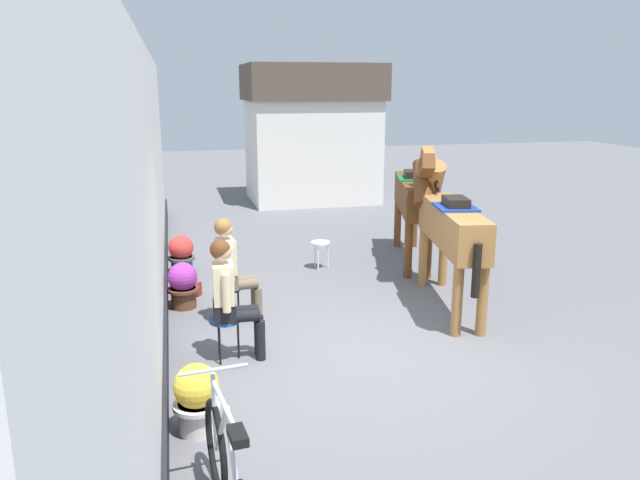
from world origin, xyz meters
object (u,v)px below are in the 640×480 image
(seated_visitor_far, at_px, (231,265))
(spare_stool_white, at_px, (320,245))
(flower_planter_inner_far, at_px, (183,284))
(flower_planter_farthest, at_px, (181,254))
(saddled_horse_far, at_px, (414,197))
(flower_planter_nearest, at_px, (197,397))
(seated_visitor_near, at_px, (230,293))
(satchel_bag, at_px, (191,289))
(saddled_horse_near, at_px, (450,224))

(seated_visitor_far, relative_size, spare_stool_white, 3.02)
(flower_planter_inner_far, relative_size, flower_planter_farthest, 1.00)
(saddled_horse_far, relative_size, flower_planter_inner_far, 4.56)
(flower_planter_nearest, xyz_separation_m, flower_planter_inner_far, (-0.04, 3.22, 0.00))
(seated_visitor_near, xyz_separation_m, flower_planter_nearest, (-0.44, -1.42, -0.44))
(flower_planter_inner_far, distance_m, satchel_bag, 0.56)
(saddled_horse_far, xyz_separation_m, flower_planter_nearest, (-3.84, -4.53, -0.82))
(flower_planter_nearest, distance_m, flower_planter_farthest, 4.83)
(seated_visitor_far, bearing_deg, seated_visitor_near, -96.48)
(saddled_horse_far, relative_size, spare_stool_white, 6.35)
(seated_visitor_near, bearing_deg, flower_planter_nearest, -107.21)
(saddled_horse_far, bearing_deg, seated_visitor_far, -148.12)
(flower_planter_nearest, relative_size, spare_stool_white, 1.39)
(flower_planter_inner_far, bearing_deg, flower_planter_farthest, 89.53)
(seated_visitor_far, relative_size, saddled_horse_far, 0.48)
(saddled_horse_far, bearing_deg, flower_planter_inner_far, -161.34)
(flower_planter_farthest, relative_size, spare_stool_white, 1.39)
(flower_planter_inner_far, bearing_deg, saddled_horse_far, 18.66)
(flower_planter_inner_far, distance_m, flower_planter_farthest, 1.61)
(saddled_horse_near, height_order, satchel_bag, saddled_horse_near)
(seated_visitor_near, xyz_separation_m, flower_planter_farthest, (-0.47, 3.41, -0.44))
(saddled_horse_near, bearing_deg, seated_visitor_far, 179.69)
(flower_planter_nearest, bearing_deg, saddled_horse_near, 35.02)
(seated_visitor_near, height_order, saddled_horse_far, saddled_horse_far)
(saddled_horse_near, distance_m, flower_planter_farthest, 4.34)
(saddled_horse_far, bearing_deg, seated_visitor_near, -137.55)
(seated_visitor_far, bearing_deg, flower_planter_inner_far, 129.47)
(saddled_horse_far, bearing_deg, flower_planter_nearest, -130.31)
(saddled_horse_near, bearing_deg, flower_planter_farthest, 146.48)
(flower_planter_nearest, height_order, flower_planter_inner_far, same)
(flower_planter_nearest, distance_m, flower_planter_inner_far, 3.22)
(seated_visitor_near, distance_m, saddled_horse_far, 4.63)
(seated_visitor_near, bearing_deg, satchel_bag, 98.94)
(seated_visitor_near, bearing_deg, saddled_horse_near, 18.88)
(seated_visitor_far, distance_m, spare_stool_white, 2.69)
(flower_planter_inner_far, height_order, spare_stool_white, flower_planter_inner_far)
(saddled_horse_near, height_order, saddled_horse_far, same)
(flower_planter_inner_far, xyz_separation_m, spare_stool_white, (2.27, 1.35, 0.07))
(spare_stool_white, relative_size, satchel_bag, 1.64)
(flower_planter_farthest, bearing_deg, saddled_horse_far, -4.40)
(spare_stool_white, bearing_deg, flower_planter_inner_far, -149.30)
(satchel_bag, bearing_deg, saddled_horse_near, -168.12)
(seated_visitor_near, distance_m, saddled_horse_near, 3.29)
(seated_visitor_far, distance_m, flower_planter_nearest, 2.59)
(seated_visitor_near, distance_m, flower_planter_nearest, 1.55)
(saddled_horse_near, height_order, flower_planter_inner_far, saddled_horse_near)
(flower_planter_farthest, bearing_deg, seated_visitor_far, -75.89)
(flower_planter_nearest, height_order, flower_planter_farthest, same)
(saddled_horse_near, xyz_separation_m, saddled_horse_far, (0.31, 2.06, 0.00))
(flower_planter_inner_far, height_order, flower_planter_farthest, same)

